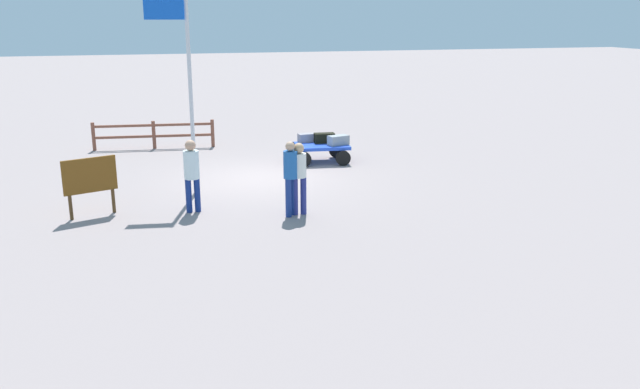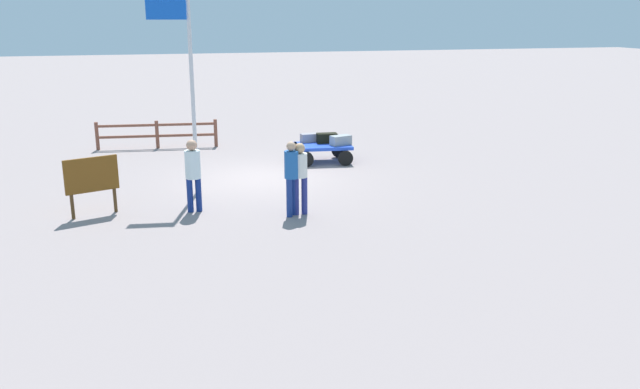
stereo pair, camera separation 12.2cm
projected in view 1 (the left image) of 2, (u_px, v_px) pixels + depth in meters
The scene contains 11 objects.
ground_plane at pixel (262, 178), 18.56m from camera, with size 120.00×120.00×0.00m, color gray.
luggage_cart at pixel (320, 149), 20.38m from camera, with size 1.86×1.49×0.56m.
suitcase_grey at pixel (338, 140), 20.24m from camera, with size 0.70×0.50×0.29m.
suitcase_navy at pixel (307, 138), 20.70m from camera, with size 0.56×0.35×0.27m.
suitcase_dark at pixel (324, 138), 20.56m from camera, with size 0.66×0.38×0.31m.
worker_lead at pixel (299, 173), 14.92m from camera, with size 0.35×0.35×1.69m.
worker_trailing at pixel (291, 173), 14.80m from camera, with size 0.45×0.45×1.74m.
worker_supervisor at pixel (192, 170), 15.09m from camera, with size 0.37×0.37×1.72m.
flagpole at pixel (185, 78), 16.15m from camera, with size 1.06×0.15×4.97m.
signboard at pixel (90, 178), 14.80m from camera, with size 1.16×0.47×1.37m.
wooden_fence at pixel (154, 133), 22.38m from camera, with size 4.09×0.55×0.95m.
Camera 1 is at (3.23, 17.79, 4.52)m, focal length 36.63 mm.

